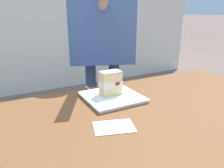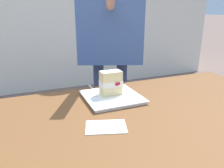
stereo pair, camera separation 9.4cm
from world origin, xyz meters
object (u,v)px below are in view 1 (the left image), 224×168
patio_table (142,145)px  diner_person (102,24)px  dessert_plate (112,97)px  paper_napkin (114,127)px  dessert_fork (93,92)px  cake_slice (111,83)px

patio_table → diner_person: (-0.19, -0.71, 0.38)m
dessert_plate → paper_napkin: (0.11, 0.23, -0.01)m
dessert_fork → paper_napkin: dessert_fork is taller
dessert_fork → diner_person: 0.50m
diner_person → dessert_fork: bearing=57.6°
cake_slice → diner_person: 0.53m
patio_table → dessert_fork: (0.03, -0.36, 0.09)m
dessert_plate → paper_napkin: dessert_plate is taller
paper_napkin → diner_person: 0.80m
cake_slice → dessert_fork: bearing=-64.2°
dessert_fork → diner_person: bearing=-122.4°
patio_table → cake_slice: 0.31m
dessert_plate → diner_person: size_ratio=0.16×
patio_table → dessert_plate: dessert_plate is taller
dessert_plate → cake_slice: cake_slice is taller
patio_table → dessert_fork: 0.37m
cake_slice → dessert_fork: cake_slice is taller
diner_person → dessert_plate: bearing=69.1°
cake_slice → paper_napkin: cake_slice is taller
cake_slice → dessert_plate: bearing=84.0°
dessert_plate → cake_slice: size_ratio=2.23×
dessert_fork → paper_napkin: bearing=78.4°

